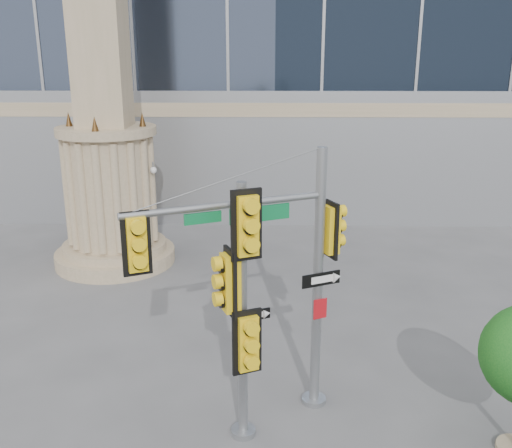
{
  "coord_description": "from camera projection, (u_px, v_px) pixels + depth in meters",
  "views": [
    {
      "loc": [
        -0.33,
        -11.07,
        7.63
      ],
      "look_at": [
        -0.58,
        2.0,
        3.66
      ],
      "focal_mm": 40.0,
      "sensor_mm": 36.0,
      "label": 1
    }
  ],
  "objects": [
    {
      "name": "main_signal_pole",
      "position": [
        273.0,
        259.0,
        11.5
      ],
      "size": [
        4.22,
        2.21,
        5.82
      ],
      "rotation": [
        0.0,
        0.0,
        0.43
      ],
      "color": "slate",
      "rests_on": "ground"
    },
    {
      "name": "monument",
      "position": [
        105.0,
        114.0,
        19.91
      ],
      "size": [
        4.4,
        4.4,
        16.6
      ],
      "color": "tan",
      "rests_on": "ground"
    },
    {
      "name": "secondary_signal_pole",
      "position": [
        242.0,
        297.0,
        10.81
      ],
      "size": [
        1.01,
        0.73,
        5.37
      ],
      "rotation": [
        0.0,
        0.0,
        0.4
      ],
      "color": "slate",
      "rests_on": "ground"
    },
    {
      "name": "ground",
      "position": [
        280.0,
        406.0,
        12.8
      ],
      "size": [
        120.0,
        120.0,
        0.0
      ],
      "primitive_type": "plane",
      "color": "#545456",
      "rests_on": "ground"
    }
  ]
}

